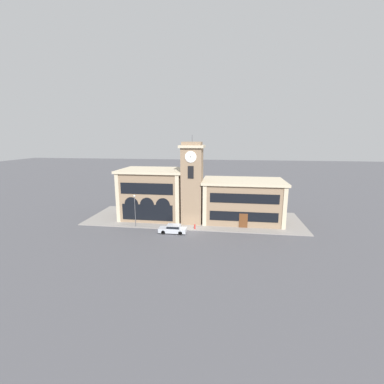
# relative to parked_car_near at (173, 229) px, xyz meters

# --- Properties ---
(ground_plane) EXTENTS (300.00, 300.00, 0.00)m
(ground_plane) POSITION_rel_parked_car_near_xyz_m (2.49, 1.52, -0.75)
(ground_plane) COLOR #4C4C51
(sidewalk_kerb) EXTENTS (41.51, 13.20, 0.15)m
(sidewalk_kerb) POSITION_rel_parked_car_near_xyz_m (2.49, 8.12, -0.67)
(sidewalk_kerb) COLOR gray
(sidewalk_kerb) RESTS_ON ground_plane
(clock_tower) EXTENTS (4.41, 4.41, 16.39)m
(clock_tower) POSITION_rel_parked_car_near_xyz_m (2.49, 5.83, 6.90)
(clock_tower) COLOR #897056
(clock_tower) RESTS_ON ground_plane
(town_hall_left_wing) EXTENTS (12.76, 9.44, 9.84)m
(town_hall_left_wing) POSITION_rel_parked_car_near_xyz_m (-5.70, 8.32, 4.19)
(town_hall_left_wing) COLOR #897056
(town_hall_left_wing) RESTS_ON ground_plane
(town_hall_right_wing) EXTENTS (15.30, 9.44, 8.06)m
(town_hall_right_wing) POSITION_rel_parked_car_near_xyz_m (11.95, 8.32, 3.31)
(town_hall_right_wing) COLOR #897056
(town_hall_right_wing) RESTS_ON ground_plane
(parked_car_near) EXTENTS (4.68, 1.83, 1.43)m
(parked_car_near) POSITION_rel_parked_car_near_xyz_m (0.00, 0.00, 0.00)
(parked_car_near) COLOR #B2B7C1
(parked_car_near) RESTS_ON ground_plane
(street_lamp) EXTENTS (0.36, 0.36, 5.85)m
(street_lamp) POSITION_rel_parked_car_near_xyz_m (-7.28, 1.88, 3.23)
(street_lamp) COLOR #4C4C51
(street_lamp) RESTS_ON sidewalk_kerb
(fire_hydrant) EXTENTS (0.22, 0.22, 0.87)m
(fire_hydrant) POSITION_rel_parked_car_near_xyz_m (3.48, 2.10, -0.18)
(fire_hydrant) COLOR red
(fire_hydrant) RESTS_ON sidewalk_kerb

